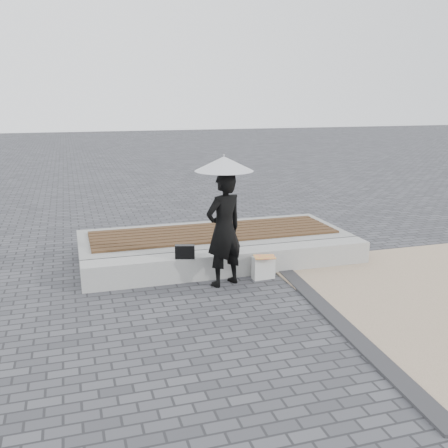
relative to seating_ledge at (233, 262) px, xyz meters
The scene contains 10 objects.
ground 1.61m from the seating_ledge, 90.00° to the right, with size 80.00×80.00×0.00m, color #49494E.
edging_band 2.24m from the seating_ledge, 70.35° to the right, with size 0.25×5.20×0.04m, color #313033.
seating_ledge is the anchor object (origin of this frame).
timber_platform 1.20m from the seating_ledge, 90.00° to the left, with size 5.00×2.00×0.40m, color gray.
timber_decking 1.22m from the seating_ledge, 90.00° to the left, with size 4.60×1.40×0.04m, color #55351F, non-canonical shape.
woman 0.90m from the seating_ledge, 123.16° to the right, with size 0.67×0.44×1.82m, color black.
parasol 1.83m from the seating_ledge, 123.16° to the right, with size 0.90×0.90×1.15m.
handbag 0.94m from the seating_ledge, 169.24° to the right, with size 0.31×0.11×0.22m, color black.
canvas_tote 0.56m from the seating_ledge, 44.37° to the right, with size 0.37×0.15×0.38m, color silver.
magazine 0.62m from the seating_ledge, 47.81° to the right, with size 0.34×0.25×0.01m, color #F12C49.
Camera 1 is at (-2.56, -6.26, 2.93)m, focal length 41.02 mm.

